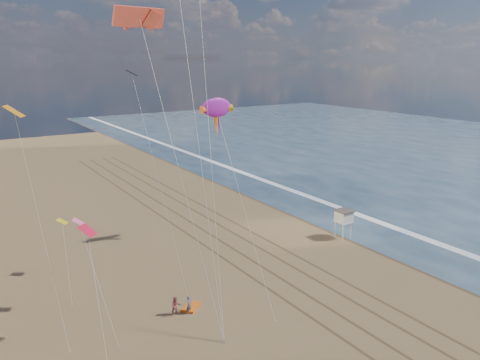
# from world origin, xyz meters

# --- Properties ---
(wet_sand) EXTENTS (260.00, 260.00, 0.00)m
(wet_sand) POSITION_xyz_m (19.00, 40.00, 0.00)
(wet_sand) COLOR #42301E
(wet_sand) RESTS_ON ground
(foam) EXTENTS (260.00, 260.00, 0.00)m
(foam) POSITION_xyz_m (23.20, 40.00, 0.00)
(foam) COLOR white
(foam) RESTS_ON ground
(tracks) EXTENTS (7.68, 120.00, 0.01)m
(tracks) POSITION_xyz_m (2.55, 30.00, 0.01)
(tracks) COLOR brown
(tracks) RESTS_ON ground
(lifeguard_stand) EXTENTS (2.04, 2.04, 3.69)m
(lifeguard_stand) POSITION_xyz_m (14.67, 25.10, 2.84)
(lifeguard_stand) COLOR silver
(lifeguard_stand) RESTS_ON ground
(grounded_kite) EXTENTS (2.25, 2.15, 0.22)m
(grounded_kite) POSITION_xyz_m (-9.28, 20.20, 0.11)
(grounded_kite) COLOR orange
(grounded_kite) RESTS_ON ground
(show_kite) EXTENTS (4.78, 9.98, 25.15)m
(show_kite) POSITION_xyz_m (1.13, 33.08, 16.44)
(show_kite) COLOR #B61CB9
(show_kite) RESTS_ON ground
(kite_flyer_a) EXTENTS (0.73, 0.66, 1.68)m
(kite_flyer_a) POSITION_xyz_m (-9.84, 19.46, 0.84)
(kite_flyer_a) COLOR slate
(kite_flyer_a) RESTS_ON ground
(kite_flyer_b) EXTENTS (1.01, 0.85, 1.85)m
(kite_flyer_b) POSITION_xyz_m (-10.98, 19.78, 0.93)
(kite_flyer_b) COLOR #9B504E
(kite_flyer_b) RESTS_ON ground
(small_kites) EXTENTS (12.95, 15.22, 15.24)m
(small_kites) POSITION_xyz_m (-17.27, 26.40, 13.60)
(small_kites) COLOR gold
(small_kites) RESTS_ON ground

